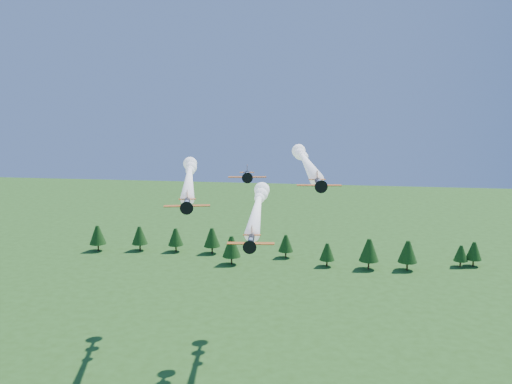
# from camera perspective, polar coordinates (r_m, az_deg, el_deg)

# --- Properties ---
(plane_lead) EXTENTS (10.71, 52.73, 3.70)m
(plane_lead) POSITION_cam_1_polar(r_m,az_deg,el_deg) (118.86, 0.17, -1.33)
(plane_lead) COLOR black
(plane_lead) RESTS_ON ground
(plane_left) EXTENTS (20.05, 61.12, 3.70)m
(plane_left) POSITION_cam_1_polar(r_m,az_deg,el_deg) (134.01, -6.69, 1.61)
(plane_left) COLOR black
(plane_left) RESTS_ON ground
(plane_right) EXTENTS (13.10, 61.56, 3.70)m
(plane_right) POSITION_cam_1_polar(r_m,az_deg,el_deg) (132.49, 4.97, 3.16)
(plane_right) COLOR black
(plane_right) RESTS_ON ground
(plane_slot) EXTENTS (7.19, 7.86, 2.51)m
(plane_slot) POSITION_cam_1_polar(r_m,az_deg,el_deg) (106.12, -0.88, 1.70)
(plane_slot) COLOR black
(plane_slot) RESTS_ON ground
(treeline) EXTENTS (151.52, 20.31, 11.19)m
(treeline) POSITION_cam_1_polar(r_m,az_deg,el_deg) (217.10, 1.87, -5.21)
(treeline) COLOR #382314
(treeline) RESTS_ON ground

